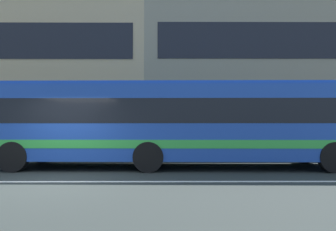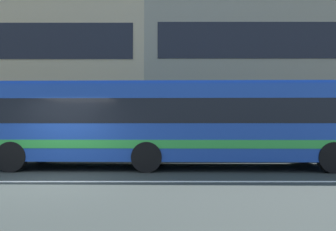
# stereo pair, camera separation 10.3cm
# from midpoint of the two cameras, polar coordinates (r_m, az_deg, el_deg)

# --- Properties ---
(ground_plane) EXTENTS (160.00, 160.00, 0.00)m
(ground_plane) POSITION_cam_midpoint_polar(r_m,az_deg,el_deg) (9.03, -22.12, -11.60)
(ground_plane) COLOR #282E2B
(lane_centre_line) EXTENTS (60.00, 0.16, 0.01)m
(lane_centre_line) POSITION_cam_midpoint_polar(r_m,az_deg,el_deg) (9.03, -22.12, -11.58)
(lane_centre_line) COLOR silver
(lane_centre_line) RESTS_ON ground_plane
(hedge_row_far) EXTENTS (23.87, 1.10, 0.81)m
(hedge_row_far) POSITION_cam_midpoint_polar(r_m,az_deg,el_deg) (15.37, -11.38, -5.92)
(hedge_row_far) COLOR #1A4823
(hedge_row_far) RESTS_ON ground_plane
(apartment_block_left) EXTENTS (18.84, 8.81, 12.38)m
(apartment_block_left) POSITION_cam_midpoint_polar(r_m,az_deg,el_deg) (27.28, -24.32, 8.33)
(apartment_block_left) COLOR tan
(apartment_block_left) RESTS_ON ground_plane
(apartment_block_right) EXTENTS (22.94, 8.81, 12.47)m
(apartment_block_right) POSITION_cam_midpoint_polar(r_m,az_deg,el_deg) (26.87, 21.58, 8.55)
(apartment_block_right) COLOR gray
(apartment_block_right) RESTS_ON ground_plane
(transit_bus) EXTENTS (12.54, 2.79, 3.03)m
(transit_bus) POSITION_cam_midpoint_polar(r_m,az_deg,el_deg) (10.95, 0.54, -1.10)
(transit_bus) COLOR #1C429E
(transit_bus) RESTS_ON ground_plane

